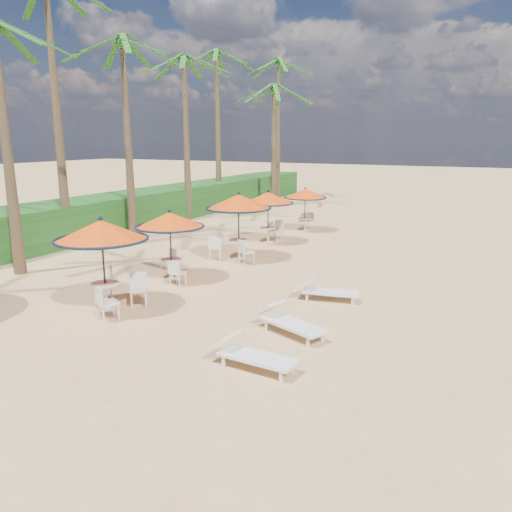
{
  "coord_description": "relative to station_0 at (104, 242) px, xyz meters",
  "views": [
    {
      "loc": [
        4.81,
        -9.74,
        4.69
      ],
      "look_at": [
        -1.89,
        3.36,
        1.2
      ],
      "focal_mm": 35.0,
      "sensor_mm": 36.0,
      "label": 1
    }
  ],
  "objects": [
    {
      "name": "ground",
      "position": [
        4.94,
        -0.21,
        -1.94
      ],
      "size": [
        160.0,
        160.0,
        0.0
      ],
      "primitive_type": "plane",
      "color": "tan",
      "rests_on": "ground"
    },
    {
      "name": "station_3",
      "position": [
        0.02,
        10.37,
        -0.09
      ],
      "size": [
        2.33,
        2.42,
        2.43
      ],
      "color": "black",
      "rests_on": "ground"
    },
    {
      "name": "lounger_mid",
      "position": [
        5.2,
        0.65,
        -1.6
      ],
      "size": [
        2.09,
        1.31,
        0.72
      ],
      "rotation": [
        0.0,
        0.0,
        -0.37
      ],
      "color": "white",
      "rests_on": "ground"
    },
    {
      "name": "palm_7",
      "position": [
        -7.05,
        26.64,
        7.69
      ],
      "size": [
        5.0,
        5.0,
        10.51
      ],
      "color": "brown",
      "rests_on": "ground"
    },
    {
      "name": "palm_6",
      "position": [
        -5.35,
        22.25,
        5.46
      ],
      "size": [
        5.0,
        5.0,
        8.14
      ],
      "color": "brown",
      "rests_on": "ground"
    },
    {
      "name": "palm_5",
      "position": [
        -8.26,
        19.62,
        7.48
      ],
      "size": [
        5.0,
        5.0,
        10.29
      ],
      "color": "brown",
      "rests_on": "ground"
    },
    {
      "name": "lounger_near",
      "position": [
        5.24,
        -1.44,
        -1.61
      ],
      "size": [
        1.97,
        0.73,
        0.69
      ],
      "rotation": [
        0.0,
        0.0,
        -0.06
      ],
      "color": "white",
      "rests_on": "ground"
    },
    {
      "name": "station_4",
      "position": [
        0.37,
        13.93,
        -0.21
      ],
      "size": [
        2.18,
        2.18,
        2.27
      ],
      "color": "black",
      "rests_on": "ground"
    },
    {
      "name": "lounger_far",
      "position": [
        5.12,
        3.53,
        -1.62
      ],
      "size": [
        1.96,
        0.95,
        0.67
      ],
      "rotation": [
        0.0,
        0.0,
        0.2
      ],
      "color": "white",
      "rests_on": "ground"
    },
    {
      "name": "station_2",
      "position": [
        0.37,
        6.82,
        0.11
      ],
      "size": [
        2.57,
        2.57,
        2.68
      ],
      "color": "black",
      "rests_on": "ground"
    },
    {
      "name": "station_1",
      "position": [
        -0.22,
        3.27,
        -0.1
      ],
      "size": [
        2.31,
        2.31,
        2.41
      ],
      "color": "black",
      "rests_on": "ground"
    },
    {
      "name": "palm_4",
      "position": [
        -7.13,
        14.29,
        6.42
      ],
      "size": [
        5.0,
        5.0,
        9.16
      ],
      "color": "brown",
      "rests_on": "ground"
    },
    {
      "name": "scrub_hedge",
      "position": [
        -8.56,
        10.79,
        -1.04
      ],
      "size": [
        3.0,
        40.0,
        1.8
      ],
      "primitive_type": "cube",
      "color": "#194716",
      "rests_on": "ground"
    },
    {
      "name": "station_0",
      "position": [
        0.0,
        0.0,
        0.0
      ],
      "size": [
        2.54,
        2.54,
        2.65
      ],
      "color": "black",
      "rests_on": "ground"
    },
    {
      "name": "palm_3",
      "position": [
        -6.44,
        8.56,
        6.4
      ],
      "size": [
        5.0,
        5.0,
        9.14
      ],
      "color": "brown",
      "rests_on": "ground"
    }
  ]
}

